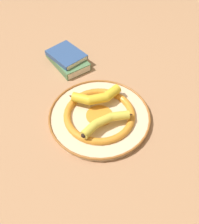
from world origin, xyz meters
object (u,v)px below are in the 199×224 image
(decorative_bowl, at_px, (100,116))
(banana_a, at_px, (96,97))
(banana_b, at_px, (106,121))
(book_stack, at_px, (67,59))

(decorative_bowl, xyz_separation_m, banana_a, (-0.01, -0.06, 0.04))
(banana_a, xyz_separation_m, banana_b, (0.02, 0.12, -0.00))
(banana_b, bearing_deg, banana_a, -102.98)
(banana_a, bearing_deg, banana_b, -87.80)
(banana_b, relative_size, book_stack, 0.94)
(decorative_bowl, distance_m, banana_b, 0.07)
(book_stack, bearing_deg, banana_a, -12.76)
(banana_a, bearing_deg, decorative_bowl, -92.54)
(banana_b, distance_m, book_stack, 0.40)
(decorative_bowl, xyz_separation_m, banana_b, (0.00, 0.06, 0.03))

